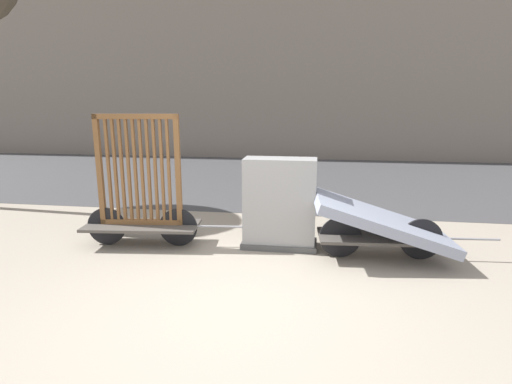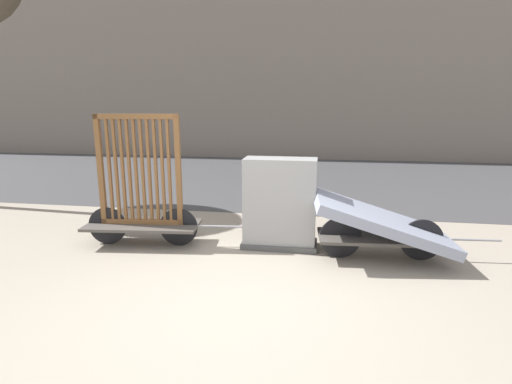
# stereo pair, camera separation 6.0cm
# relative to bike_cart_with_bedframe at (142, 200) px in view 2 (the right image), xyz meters

# --- Properties ---
(ground_plane) EXTENTS (60.00, 60.00, 0.00)m
(ground_plane) POSITION_rel_bike_cart_with_bedframe_xyz_m (1.64, -1.60, -0.65)
(ground_plane) COLOR gray
(road_strip) EXTENTS (56.00, 7.71, 0.01)m
(road_strip) POSITION_rel_bike_cart_with_bedframe_xyz_m (1.64, 5.74, -0.65)
(road_strip) COLOR #424244
(road_strip) RESTS_ON ground_plane
(building_facade) EXTENTS (48.00, 4.00, 10.76)m
(building_facade) POSITION_rel_bike_cart_with_bedframe_xyz_m (1.64, 11.60, 4.73)
(building_facade) COLOR slate
(building_facade) RESTS_ON ground_plane
(bike_cart_with_bedframe) EXTENTS (2.32, 0.80, 1.86)m
(bike_cart_with_bedframe) POSITION_rel_bike_cart_with_bedframe_xyz_m (0.00, 0.00, 0.00)
(bike_cart_with_bedframe) COLOR #4C4742
(bike_cart_with_bedframe) RESTS_ON ground_plane
(bike_cart_with_mattress) EXTENTS (2.40, 1.19, 0.84)m
(bike_cart_with_mattress) POSITION_rel_bike_cart_with_bedframe_xyz_m (3.28, -0.00, -0.19)
(bike_cart_with_mattress) COLOR #4C4742
(bike_cart_with_mattress) RESTS_ON ground_plane
(utility_cabinet) EXTENTS (1.05, 0.49, 1.26)m
(utility_cabinet) POSITION_rel_bike_cart_with_bedframe_xyz_m (1.94, 0.24, -0.06)
(utility_cabinet) COLOR #4C4C4C
(utility_cabinet) RESTS_ON ground_plane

